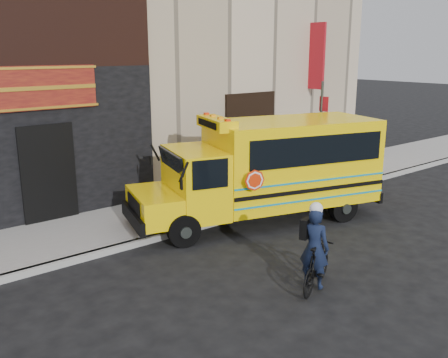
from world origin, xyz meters
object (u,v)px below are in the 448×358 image
Objects in this scene: school_bus at (270,166)px; bicycle at (317,266)px; sign_pole at (321,135)px; cyclist at (314,250)px.

bicycle is (-2.17, -3.59, -1.04)m from school_bus.
school_bus reaches higher than bicycle.
sign_pole is at bearing -73.45° from bicycle.
bicycle is (-4.97, -4.24, -1.52)m from sign_pole.
bicycle is 0.35m from cyclist.
sign_pole is (2.80, 0.65, 0.48)m from school_bus.
cyclist is (-5.04, -4.21, -1.18)m from sign_pole.
bicycle is at bearing -121.22° from school_bus.
school_bus is 1.98× the size of sign_pole.
school_bus is at bearing -55.13° from bicycle.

